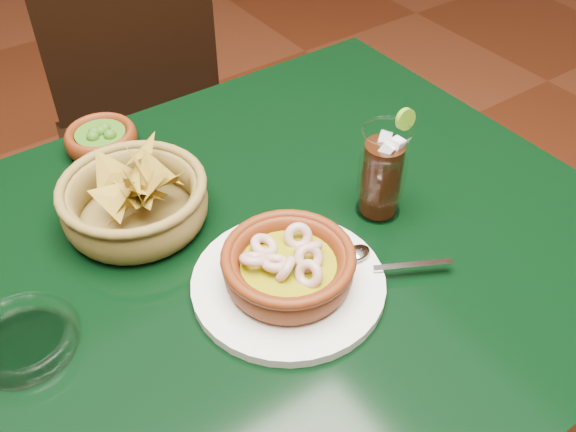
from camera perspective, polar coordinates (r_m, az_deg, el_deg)
dining_table at (r=0.90m, az=-8.23°, el=-10.32°), size 1.20×0.80×0.75m
dining_chair at (r=1.56m, az=-12.03°, el=8.02°), size 0.50×0.50×0.91m
shrimp_plate at (r=0.79m, az=0.07°, el=-4.85°), size 0.31×0.24×0.07m
chip_basket at (r=0.90m, az=-13.45°, el=1.36°), size 0.23×0.23×0.13m
guacamole_ramekin at (r=1.05m, az=-16.25°, el=6.59°), size 0.13×0.13×0.04m
cola_drink at (r=0.88m, az=8.37°, el=3.84°), size 0.14×0.14×0.16m
glass_ashtray at (r=0.80m, az=-22.48°, el=-10.14°), size 0.14×0.14×0.03m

